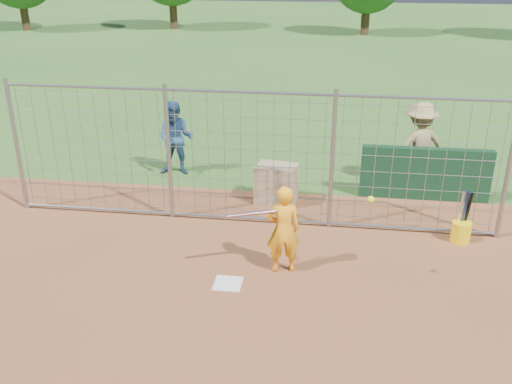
# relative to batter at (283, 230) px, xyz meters

# --- Properties ---
(ground) EXTENTS (100.00, 100.00, 0.00)m
(ground) POSITION_rel_batter_xyz_m (-0.80, -0.34, -0.74)
(ground) COLOR #2D591E
(ground) RESTS_ON ground
(home_plate) EXTENTS (0.43, 0.43, 0.02)m
(home_plate) POSITION_rel_batter_xyz_m (-0.80, -0.54, -0.73)
(home_plate) COLOR silver
(home_plate) RESTS_ON ground
(dugout_wall) EXTENTS (2.60, 0.20, 1.10)m
(dugout_wall) POSITION_rel_batter_xyz_m (2.60, 3.26, -0.19)
(dugout_wall) COLOR #11381E
(dugout_wall) RESTS_ON ground
(batter) EXTENTS (0.61, 0.48, 1.47)m
(batter) POSITION_rel_batter_xyz_m (0.00, 0.00, 0.00)
(batter) COLOR #FB9E15
(batter) RESTS_ON ground
(bystander_a) EXTENTS (0.85, 0.68, 1.69)m
(bystander_a) POSITION_rel_batter_xyz_m (-2.81, 3.93, 0.11)
(bystander_a) COLOR navy
(bystander_a) RESTS_ON ground
(bystander_c) EXTENTS (1.39, 1.09, 1.88)m
(bystander_c) POSITION_rel_batter_xyz_m (2.50, 3.86, 0.21)
(bystander_c) COLOR #9C8755
(bystander_c) RESTS_ON ground
(equipment_bin) EXTENTS (0.88, 0.68, 0.80)m
(equipment_bin) POSITION_rel_batter_xyz_m (-0.39, 2.66, -0.34)
(equipment_bin) COLOR tan
(equipment_bin) RESTS_ON ground
(equipment_in_play) EXTENTS (2.19, 0.39, 0.48)m
(equipment_in_play) POSITION_rel_batter_xyz_m (-0.03, -0.26, 0.45)
(equipment_in_play) COLOR silver
(equipment_in_play) RESTS_ON ground
(bucket_with_bats) EXTENTS (0.34, 0.35, 0.98)m
(bucket_with_bats) POSITION_rel_batter_xyz_m (3.02, 1.42, -0.49)
(bucket_with_bats) COLOR yellow
(bucket_with_bats) RESTS_ON ground
(backstop_fence) EXTENTS (9.08, 0.08, 2.60)m
(backstop_fence) POSITION_rel_batter_xyz_m (-0.80, 1.66, 0.52)
(backstop_fence) COLOR gray
(backstop_fence) RESTS_ON ground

